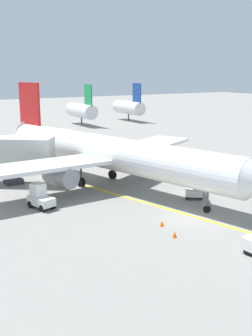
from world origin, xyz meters
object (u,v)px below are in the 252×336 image
Objects in this scene: baggage_tug_near_wing at (40,197)px; airliner at (107,152)px; safety_cone_nose_right at (175,234)px; belt_loader_forward_hold at (194,187)px; safety_cone_wingtip_left at (162,223)px; safety_cone_nose_left at (192,173)px.

airliner is at bearing 21.91° from baggage_tug_near_wing.
airliner is 13.07× the size of baggage_tug_near_wing.
belt_loader_forward_hold is at bearing 42.22° from safety_cone_nose_right.
baggage_tug_near_wing is 0.58× the size of belt_loader_forward_hold.
baggage_tug_near_wing reaches higher than safety_cone_wingtip_left.
safety_cone_nose_left is (5.09, 6.20, -0.56)m from belt_loader_forward_hold.
safety_cone_wingtip_left is (-2.05, -12.26, -3.20)m from airliner.
safety_cone_nose_left is at bearing -6.17° from airliner.
safety_cone_nose_left is at bearing 41.81° from safety_cone_wingtip_left.
safety_cone_wingtip_left is at bearing -54.80° from baggage_tug_near_wing.
safety_cone_nose_right is (-12.98, -13.36, 0.00)m from safety_cone_nose_left.
airliner is at bearing 125.94° from belt_loader_forward_hold.
airliner reaches higher than safety_cone_nose_right.
safety_cone_wingtip_left is (0.53, 2.22, 0.00)m from safety_cone_nose_right.
safety_cone_nose_right is at bearing -137.78° from belt_loader_forward_hold.
baggage_tug_near_wing is 12.55m from safety_cone_nose_right.
belt_loader_forward_hold is 10.66m from safety_cone_nose_right.
belt_loader_forward_hold is 8.87m from safety_cone_wingtip_left.
safety_cone_nose_left is (18.73, 2.23, -0.71)m from baggage_tug_near_wing.
belt_loader_forward_hold is at bearing -129.39° from safety_cone_nose_left.
safety_cone_nose_right is (-2.58, -14.48, -3.20)m from airliner.
airliner is at bearing 79.92° from safety_cone_nose_right.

